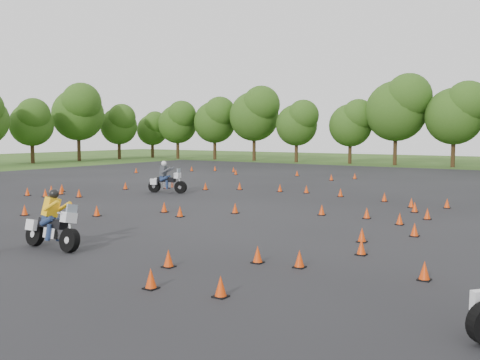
% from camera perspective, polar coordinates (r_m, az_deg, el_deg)
% --- Properties ---
extents(ground, '(140.00, 140.00, 0.00)m').
position_cam_1_polar(ground, '(23.82, -5.29, -3.58)').
color(ground, '#2D5119').
rests_on(ground, ground).
extents(asphalt_pad, '(62.00, 62.00, 0.00)m').
position_cam_1_polar(asphalt_pad, '(28.71, 2.19, -2.08)').
color(asphalt_pad, black).
rests_on(asphalt_pad, ground).
extents(treeline, '(86.84, 32.55, 11.06)m').
position_cam_1_polar(treeline, '(54.44, 21.76, 5.85)').
color(treeline, '#2B4C15').
rests_on(treeline, ground).
extents(traffic_cones, '(36.22, 32.39, 0.45)m').
position_cam_1_polar(traffic_cones, '(28.16, 1.88, -1.76)').
color(traffic_cones, '#DA3B09').
rests_on(traffic_cones, asphalt_pad).
extents(rider_grey, '(2.57, 1.34, 1.90)m').
position_cam_1_polar(rider_grey, '(32.05, -7.76, 0.32)').
color(rider_grey, '#3B3E42').
rests_on(rider_grey, ground).
extents(rider_yellow, '(2.38, 0.76, 1.83)m').
position_cam_1_polar(rider_yellow, '(17.31, -19.67, -4.03)').
color(rider_yellow, yellow).
rests_on(rider_yellow, ground).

